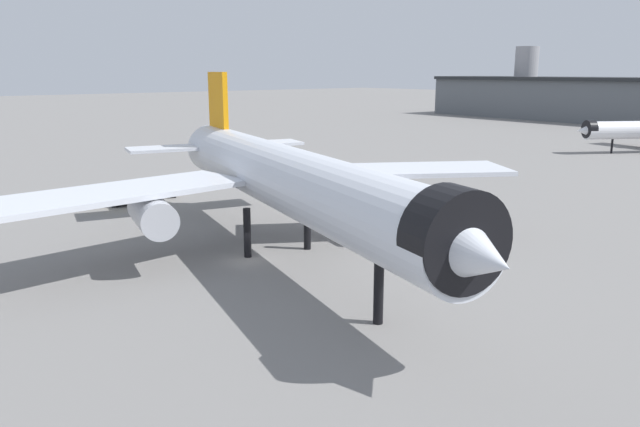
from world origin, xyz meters
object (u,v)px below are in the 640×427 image
at_px(airliner_near_gate, 286,180).
at_px(traffic_cone_wingtip, 262,192).
at_px(baggage_tug_wing, 170,190).
at_px(service_truck_front, 117,193).

xyz_separation_m(airliner_near_gate, traffic_cone_wingtip, (-27.95, 16.46, -7.47)).
distance_m(airliner_near_gate, traffic_cone_wingtip, 33.29).
distance_m(airliner_near_gate, baggage_tug_wing, 36.39).
distance_m(baggage_tug_wing, traffic_cone_wingtip, 13.37).
relative_size(service_truck_front, baggage_tug_wing, 1.60).
relative_size(airliner_near_gate, traffic_cone_wingtip, 97.84).
height_order(service_truck_front, traffic_cone_wingtip, service_truck_front).
relative_size(airliner_near_gate, baggage_tug_wing, 16.64).
relative_size(service_truck_front, traffic_cone_wingtip, 9.41).
bearing_deg(airliner_near_gate, service_truck_front, -161.29).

